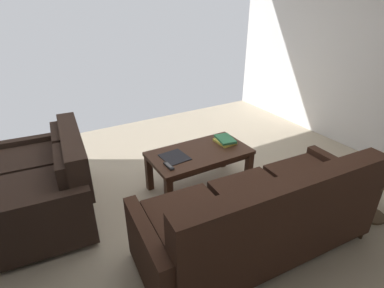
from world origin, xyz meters
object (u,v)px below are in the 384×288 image
end_table (365,176)px  tv_remote (169,166)px  sofa_main (262,216)px  loveseat_near (47,183)px  loose_magazine (175,157)px  book_stack (225,140)px  coffee_table (199,157)px

end_table → tv_remote: 1.89m
sofa_main → end_table: size_ratio=3.72×
sofa_main → end_table: sofa_main is taller
sofa_main → loveseat_near: (1.48, -1.45, -0.02)m
end_table → tv_remote: bearing=-35.6°
end_table → loose_magazine: (1.39, -1.24, 0.00)m
book_stack → loose_magazine: book_stack is taller
loveseat_near → book_stack: loveseat_near is taller
coffee_table → tv_remote: (0.44, 0.12, 0.08)m
sofa_main → coffee_table: 1.09m
loveseat_near → book_stack: 1.94m
tv_remote → loose_magazine: 0.20m
loveseat_near → end_table: bearing=149.0°
end_table → loveseat_near: bearing=-31.0°
coffee_table → book_stack: bearing=-173.1°
end_table → loose_magazine: end_table is taller
book_stack → sofa_main: bearing=69.1°
sofa_main → end_table: bearing=173.5°
loveseat_near → coffee_table: (-1.54, 0.36, 0.03)m
sofa_main → coffee_table: (-0.06, -1.09, 0.02)m
end_table → loose_magazine: bearing=-41.7°
sofa_main → tv_remote: sofa_main is taller
loveseat_near → tv_remote: size_ratio=8.88×
coffee_table → loose_magazine: bearing=-3.7°
book_stack → coffee_table: bearing=6.9°
end_table → book_stack: size_ratio=1.94×
coffee_table → end_table: (-1.09, 1.22, 0.07)m
loveseat_near → sofa_main: bearing=135.5°
loveseat_near → loose_magazine: 1.29m
coffee_table → book_stack: (-0.38, -0.05, 0.10)m
end_table → loose_magazine: 1.87m
sofa_main → coffee_table: sofa_main is taller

